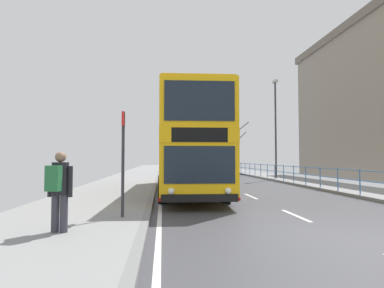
% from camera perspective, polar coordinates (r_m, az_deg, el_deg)
% --- Properties ---
extents(ground, '(15.80, 140.00, 0.20)m').
position_cam_1_polar(ground, '(7.46, 20.69, -14.99)').
color(ground, '#404045').
extents(double_decker_bus_main, '(2.90, 11.42, 4.35)m').
position_cam_1_polar(double_decker_bus_main, '(15.52, -0.48, -0.28)').
color(double_decker_bus_main, '#F4B20F').
rests_on(double_decker_bus_main, ground).
extents(background_bus_far_lane, '(2.81, 9.15, 3.03)m').
position_cam_1_polar(background_bus_far_lane, '(37.02, 4.98, -2.57)').
color(background_bus_far_lane, navy).
rests_on(background_bus_far_lane, ground).
extents(pedestrian_railing_far_kerb, '(0.05, 31.16, 1.07)m').
position_cam_1_polar(pedestrian_railing_far_kerb, '(24.80, 14.43, -4.37)').
color(pedestrian_railing_far_kerb, '#386BA8').
rests_on(pedestrian_railing_far_kerb, ground).
extents(pedestrian_with_backpack, '(0.55, 0.57, 1.66)m').
position_cam_1_polar(pedestrian_with_backpack, '(7.25, -22.44, -6.83)').
color(pedestrian_with_backpack, '#383842').
rests_on(pedestrian_with_backpack, ground).
extents(bus_stop_sign_near, '(0.08, 0.44, 2.76)m').
position_cam_1_polar(bus_stop_sign_near, '(8.68, -12.09, -1.38)').
color(bus_stop_sign_near, '#2D2D33').
rests_on(bus_stop_sign_near, ground).
extents(street_lamp_far_side, '(0.28, 0.60, 7.74)m').
position_cam_1_polar(street_lamp_far_side, '(26.38, 14.55, 3.94)').
color(street_lamp_far_side, '#38383D').
rests_on(street_lamp_far_side, ground).
extents(bare_tree_far_00, '(2.54, 2.45, 6.74)m').
position_cam_1_polar(bare_tree_far_00, '(45.81, 8.02, -0.47)').
color(bare_tree_far_00, '#423328').
rests_on(bare_tree_far_00, ground).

